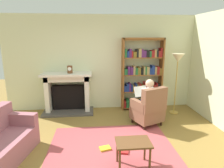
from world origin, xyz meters
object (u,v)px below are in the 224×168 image
side_table (133,146)px  bookshelf (142,76)px  seated_reader (146,99)px  fireplace (68,91)px  armchair_reading (149,109)px  mantel_clock (70,69)px  floor_lamp (178,63)px

side_table → bookshelf: bearing=73.4°
bookshelf → seated_reader: 1.11m
fireplace → armchair_reading: (2.04, -1.11, -0.17)m
mantel_clock → armchair_reading: size_ratio=0.21×
fireplace → seated_reader: seated_reader is taller
fireplace → side_table: size_ratio=2.50×
fireplace → side_table: 2.95m
bookshelf → side_table: 2.83m
bookshelf → side_table: bearing=-106.6°
mantel_clock → floor_lamp: 2.90m
mantel_clock → floor_lamp: (2.87, -0.31, 0.17)m
mantel_clock → bookshelf: size_ratio=0.10×
fireplace → side_table: bearing=-62.8°
bookshelf → seated_reader: bookshelf is taller
fireplace → bookshelf: bookshelf is taller
mantel_clock → side_table: 2.93m
fireplace → armchair_reading: 2.33m
fireplace → seated_reader: bearing=-26.7°
mantel_clock → seated_reader: 2.18m
floor_lamp → seated_reader: bearing=-149.1°
mantel_clock → armchair_reading: (1.94, -1.01, -0.81)m
bookshelf → armchair_reading: (-0.10, -1.14, -0.58)m
mantel_clock → floor_lamp: floor_lamp is taller
bookshelf → side_table: size_ratio=3.70×
bookshelf → armchair_reading: bookshelf is taller
fireplace → armchair_reading: bearing=-28.6°
floor_lamp → fireplace: bearing=172.1°
fireplace → floor_lamp: 3.11m
bookshelf → mantel_clock: bearing=-176.2°
mantel_clock → seated_reader: mantel_clock is taller
armchair_reading → bookshelf: bearing=-118.3°
fireplace → mantel_clock: 0.66m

